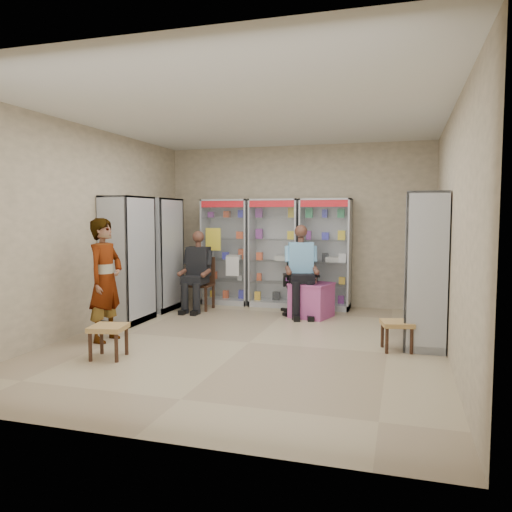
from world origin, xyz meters
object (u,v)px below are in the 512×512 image
(cabinet_right_near, at_px, (425,270))
(wooden_chair, at_px, (200,284))
(seated_shopkeeper, at_px, (301,273))
(standing_man, at_px, (105,280))
(cabinet_left_near, at_px, (128,260))
(cabinet_right_far, at_px, (422,262))
(pink_trunk, at_px, (311,300))
(woven_stool_b, at_px, (109,342))
(cabinet_back_mid, at_px, (275,253))
(cabinet_back_left, at_px, (227,252))
(woven_stool_a, at_px, (397,336))
(office_chair, at_px, (301,282))
(cabinet_left_far, at_px, (161,254))
(cabinet_back_right, at_px, (325,254))

(cabinet_right_near, height_order, wooden_chair, cabinet_right_near)
(seated_shopkeeper, distance_m, standing_man, 3.29)
(cabinet_left_near, distance_m, seated_shopkeeper, 2.86)
(cabinet_right_far, distance_m, cabinet_left_near, 4.55)
(pink_trunk, xyz_separation_m, woven_stool_b, (-1.90, -3.06, -0.09))
(wooden_chair, bearing_deg, cabinet_back_mid, 31.31)
(cabinet_back_left, height_order, pink_trunk, cabinet_back_left)
(cabinet_back_mid, height_order, wooden_chair, cabinet_back_mid)
(cabinet_back_mid, relative_size, seated_shopkeeper, 1.39)
(cabinet_right_far, relative_size, woven_stool_a, 5.34)
(office_chair, distance_m, seated_shopkeeper, 0.16)
(cabinet_right_near, xyz_separation_m, cabinet_left_far, (-4.46, 1.30, 0.00))
(cabinet_left_far, bearing_deg, pink_trunk, 92.01)
(pink_trunk, distance_m, woven_stool_a, 2.24)
(cabinet_left_far, xyz_separation_m, wooden_chair, (0.68, 0.20, -0.53))
(cabinet_right_near, relative_size, cabinet_left_near, 1.00)
(cabinet_back_right, height_order, cabinet_right_far, same)
(cabinet_left_far, bearing_deg, wooden_chair, 106.39)
(cabinet_back_left, bearing_deg, cabinet_right_near, -32.28)
(cabinet_back_left, relative_size, cabinet_left_far, 1.00)
(wooden_chair, bearing_deg, seated_shopkeeper, 0.53)
(cabinet_back_left, xyz_separation_m, office_chair, (1.59, -0.66, -0.43))
(cabinet_right_far, height_order, woven_stool_b, cabinet_right_far)
(cabinet_right_near, height_order, cabinet_left_near, same)
(woven_stool_a, bearing_deg, cabinet_back_mid, 131.14)
(cabinet_back_mid, relative_size, cabinet_left_far, 1.00)
(office_chair, relative_size, standing_man, 0.68)
(cabinet_right_near, height_order, woven_stool_a, cabinet_right_near)
(cabinet_back_left, bearing_deg, cabinet_right_far, -17.75)
(cabinet_left_far, xyz_separation_m, woven_stool_b, (0.83, -2.96, -0.80))
(cabinet_left_far, relative_size, woven_stool_a, 5.34)
(wooden_chair, bearing_deg, woven_stool_a, -28.14)
(wooden_chair, height_order, seated_shopkeeper, seated_shopkeeper)
(cabinet_right_far, relative_size, wooden_chair, 2.13)
(cabinet_back_mid, bearing_deg, cabinet_left_far, -153.68)
(cabinet_left_near, bearing_deg, pink_trunk, 113.64)
(cabinet_right_far, distance_m, woven_stool_a, 1.69)
(pink_trunk, xyz_separation_m, woven_stool_a, (1.40, -1.74, -0.10))
(cabinet_back_left, relative_size, woven_stool_a, 5.34)
(pink_trunk, bearing_deg, cabinet_back_left, 155.14)
(cabinet_left_far, height_order, pink_trunk, cabinet_left_far)
(pink_trunk, distance_m, standing_man, 3.39)
(wooden_chair, xyz_separation_m, woven_stool_a, (3.45, -1.85, -0.28))
(office_chair, height_order, standing_man, standing_man)
(cabinet_back_left, xyz_separation_m, cabinet_left_far, (-0.93, -0.93, 0.00))
(wooden_chair, xyz_separation_m, seated_shopkeeper, (1.84, 0.02, 0.25))
(office_chair, height_order, pink_trunk, office_chair)
(cabinet_back_right, xyz_separation_m, cabinet_right_near, (1.63, -2.23, 0.00))
(cabinet_back_right, distance_m, cabinet_right_near, 2.76)
(cabinet_back_left, distance_m, seated_shopkeeper, 1.76)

